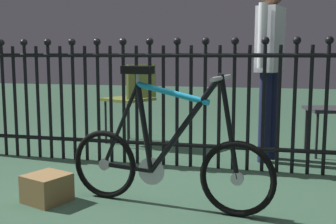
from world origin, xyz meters
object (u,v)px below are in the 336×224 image
(chair_olive, at_px, (133,95))
(person_visitor, at_px, (270,55))
(bicycle, at_px, (166,158))
(display_crate, at_px, (47,188))

(chair_olive, height_order, person_visitor, person_visitor)
(bicycle, height_order, person_visitor, person_visitor)
(bicycle, distance_m, person_visitor, 1.65)
(chair_olive, bearing_deg, bicycle, -65.53)
(bicycle, height_order, chair_olive, bicycle)
(bicycle, distance_m, chair_olive, 1.96)
(person_visitor, height_order, display_crate, person_visitor)
(person_visitor, bearing_deg, chair_olive, 164.81)
(chair_olive, distance_m, person_visitor, 1.53)
(bicycle, xyz_separation_m, display_crate, (-0.79, -0.10, -0.22))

